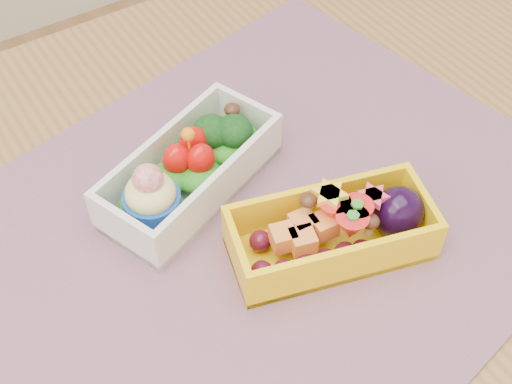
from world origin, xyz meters
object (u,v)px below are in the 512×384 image
placemat (252,228)px  bento_yellow (336,231)px  table (278,319)px  bento_white (189,170)px

placemat → bento_yellow: bento_yellow is taller
table → bento_yellow: bento_yellow is taller
placemat → bento_white: (-0.02, 0.07, 0.03)m
table → placemat: size_ratio=2.14×
placemat → bento_yellow: (0.05, -0.06, 0.03)m
placemat → table: bearing=-85.7°
bento_white → bento_yellow: (0.07, -0.12, -0.00)m
table → bento_white: bearing=103.2°
table → bento_yellow: bearing=-21.9°
bento_white → table: bearing=-97.5°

